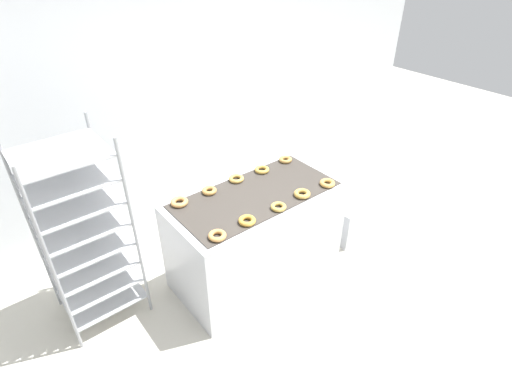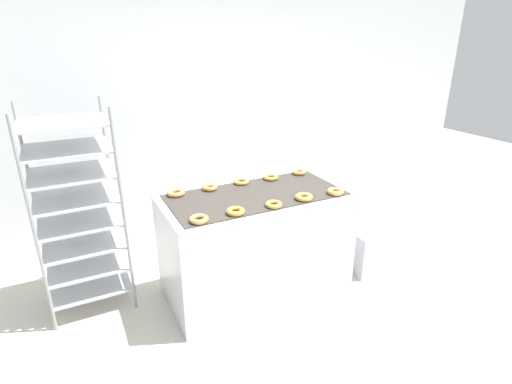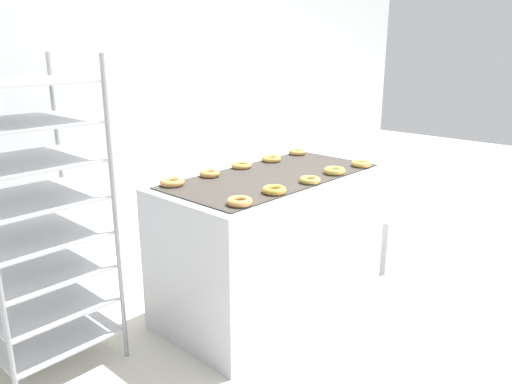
% 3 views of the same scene
% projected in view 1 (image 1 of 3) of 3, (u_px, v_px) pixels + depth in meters
% --- Properties ---
extents(ground_plane, '(14.00, 14.00, 0.00)m').
position_uv_depth(ground_plane, '(301.00, 311.00, 3.48)').
color(ground_plane, beige).
extents(wall_back, '(8.00, 0.05, 2.80)m').
position_uv_depth(wall_back, '(165.00, 91.00, 4.10)').
color(wall_back, silver).
rests_on(wall_back, ground_plane).
extents(fryer_machine, '(1.53, 0.76, 0.90)m').
position_uv_depth(fryer_machine, '(256.00, 235.00, 3.65)').
color(fryer_machine, '#B7BABF').
rests_on(fryer_machine, ground_plane).
extents(baking_rack_cart, '(0.63, 0.58, 1.65)m').
position_uv_depth(baking_rack_cart, '(83.00, 232.00, 3.06)').
color(baking_rack_cart, gray).
rests_on(baking_rack_cart, ground_plane).
extents(glaze_bin, '(0.30, 0.40, 0.41)m').
position_uv_depth(glaze_bin, '(343.00, 220.00, 4.23)').
color(glaze_bin, '#B7BABF').
rests_on(glaze_bin, ground_plane).
extents(donut_near_leftmost, '(0.13, 0.13, 0.04)m').
position_uv_depth(donut_near_leftmost, '(217.00, 236.00, 2.91)').
color(donut_near_leftmost, '#C88C4A').
rests_on(donut_near_leftmost, fryer_machine).
extents(donut_near_left, '(0.14, 0.14, 0.04)m').
position_uv_depth(donut_near_left, '(247.00, 221.00, 3.06)').
color(donut_near_left, gold).
rests_on(donut_near_left, fryer_machine).
extents(donut_near_center, '(0.13, 0.13, 0.03)m').
position_uv_depth(donut_near_center, '(278.00, 207.00, 3.21)').
color(donut_near_center, '#BB9645').
rests_on(donut_near_center, fryer_machine).
extents(donut_near_right, '(0.14, 0.14, 0.04)m').
position_uv_depth(donut_near_right, '(302.00, 194.00, 3.37)').
color(donut_near_right, gold).
rests_on(donut_near_right, fryer_machine).
extents(donut_near_rightmost, '(0.13, 0.13, 0.04)m').
position_uv_depth(donut_near_rightmost, '(327.00, 183.00, 3.51)').
color(donut_near_rightmost, gold).
rests_on(donut_near_rightmost, fryer_machine).
extents(donut_far_leftmost, '(0.14, 0.14, 0.04)m').
position_uv_depth(donut_far_leftmost, '(179.00, 202.00, 3.26)').
color(donut_far_leftmost, tan).
rests_on(donut_far_leftmost, fryer_machine).
extents(donut_far_left, '(0.13, 0.13, 0.04)m').
position_uv_depth(donut_far_left, '(209.00, 191.00, 3.41)').
color(donut_far_left, '#BC8744').
rests_on(donut_far_left, fryer_machine).
extents(donut_far_center, '(0.14, 0.14, 0.03)m').
position_uv_depth(donut_far_center, '(236.00, 179.00, 3.57)').
color(donut_far_center, gold).
rests_on(donut_far_center, fryer_machine).
extents(donut_far_right, '(0.14, 0.14, 0.04)m').
position_uv_depth(donut_far_right, '(262.00, 170.00, 3.71)').
color(donut_far_right, gold).
rests_on(donut_far_right, fryer_machine).
extents(donut_far_rightmost, '(0.13, 0.13, 0.04)m').
position_uv_depth(donut_far_rightmost, '(285.00, 160.00, 3.87)').
color(donut_far_rightmost, '#BA8A45').
rests_on(donut_far_rightmost, fryer_machine).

